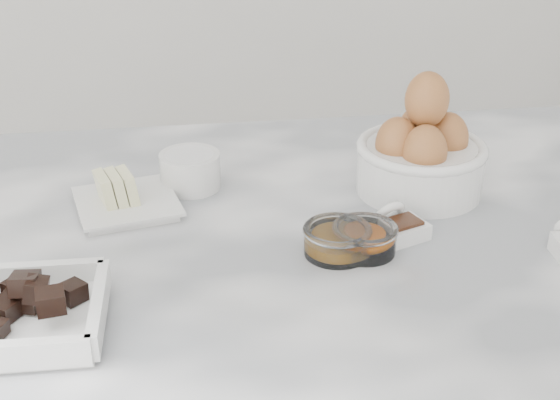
% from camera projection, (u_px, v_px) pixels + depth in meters
% --- Properties ---
extents(marble_slab, '(1.20, 0.80, 0.04)m').
position_uv_depth(marble_slab, '(267.00, 257.00, 0.93)').
color(marble_slab, white).
rests_on(marble_slab, cabinet).
extents(chocolate_dish, '(0.20, 0.15, 0.05)m').
position_uv_depth(chocolate_dish, '(4.00, 312.00, 0.76)').
color(chocolate_dish, white).
rests_on(chocolate_dish, marble_slab).
extents(butter_plate, '(0.15, 0.15, 0.05)m').
position_uv_depth(butter_plate, '(125.00, 198.00, 0.99)').
color(butter_plate, white).
rests_on(butter_plate, marble_slab).
extents(sugar_ramekin, '(0.08, 0.08, 0.05)m').
position_uv_depth(sugar_ramekin, '(190.00, 169.00, 1.05)').
color(sugar_ramekin, white).
rests_on(sugar_ramekin, marble_slab).
extents(egg_bowl, '(0.17, 0.17, 0.17)m').
position_uv_depth(egg_bowl, '(421.00, 154.00, 1.03)').
color(egg_bowl, white).
rests_on(egg_bowl, marble_slab).
extents(honey_bowl, '(0.08, 0.08, 0.03)m').
position_uv_depth(honey_bowl, '(337.00, 240.00, 0.89)').
color(honey_bowl, white).
rests_on(honey_bowl, marble_slab).
extents(zest_bowl, '(0.08, 0.08, 0.03)m').
position_uv_depth(zest_bowl, '(365.00, 238.00, 0.90)').
color(zest_bowl, white).
rests_on(zest_bowl, marble_slab).
extents(vanilla_spoon, '(0.07, 0.08, 0.04)m').
position_uv_depth(vanilla_spoon, '(399.00, 225.00, 0.93)').
color(vanilla_spoon, white).
rests_on(vanilla_spoon, marble_slab).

